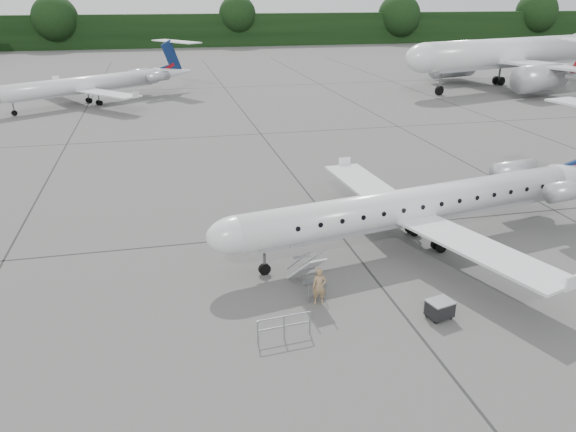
{
  "coord_description": "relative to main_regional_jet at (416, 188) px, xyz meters",
  "views": [
    {
      "loc": [
        -12.76,
        -21.36,
        12.98
      ],
      "look_at": [
        -6.75,
        4.71,
        2.3
      ],
      "focal_mm": 35.0,
      "sensor_mm": 36.0,
      "label": 1
    }
  ],
  "objects": [
    {
      "name": "treeline",
      "position": [
        -0.2,
        125.41,
        0.69
      ],
      "size": [
        260.0,
        4.0,
        8.0
      ],
      "primitive_type": "cube",
      "color": "black",
      "rests_on": "ground"
    },
    {
      "name": "bg_regional_left",
      "position": [
        -21.62,
        47.58,
        0.16
      ],
      "size": [
        32.62,
        30.64,
        6.95
      ],
      "primitive_type": null,
      "rotation": [
        0.0,
        0.0,
        0.6
      ],
      "color": "silver",
      "rests_on": "ground"
    },
    {
      "name": "safety_railing",
      "position": [
        -8.79,
        -7.19,
        -2.81
      ],
      "size": [
        2.2,
        0.3,
        1.0
      ],
      "primitive_type": null,
      "rotation": [
        0.0,
        0.0,
        0.1
      ],
      "color": "gray",
      "rests_on": "ground"
    },
    {
      "name": "passenger",
      "position": [
        -6.68,
        -4.9,
        -2.45
      ],
      "size": [
        0.71,
        0.55,
        1.72
      ],
      "primitive_type": "imported",
      "rotation": [
        0.0,
        0.0,
        -0.25
      ],
      "color": "#947551",
      "rests_on": "ground"
    },
    {
      "name": "baggage_cart",
      "position": [
        -2.0,
        -7.21,
        -2.87
      ],
      "size": [
        1.19,
        1.05,
        0.88
      ],
      "primitive_type": null,
      "rotation": [
        0.0,
        0.0,
        0.25
      ],
      "color": "black",
      "rests_on": "ground"
    },
    {
      "name": "ground",
      "position": [
        -0.2,
        -4.59,
        -3.31
      ],
      "size": [
        320.0,
        320.0,
        0.0
      ],
      "primitive_type": "plane",
      "color": "#5F5F5C",
      "rests_on": "ground"
    },
    {
      "name": "main_regional_jet",
      "position": [
        0.0,
        0.0,
        0.0
      ],
      "size": [
        28.85,
        23.08,
        6.63
      ],
      "primitive_type": null,
      "rotation": [
        0.0,
        0.0,
        0.19
      ],
      "color": "silver",
      "rests_on": "ground"
    },
    {
      "name": "bg_narrowbody",
      "position": [
        36.13,
        47.78,
        3.69
      ],
      "size": [
        45.22,
        37.73,
        14.0
      ],
      "primitive_type": null,
      "rotation": [
        0.0,
        0.0,
        0.28
      ],
      "color": "silver",
      "rests_on": "ground"
    },
    {
      "name": "airstair",
      "position": [
        -6.94,
        -3.55,
        -2.27
      ],
      "size": [
        1.29,
        2.57,
        2.08
      ],
      "primitive_type": null,
      "rotation": [
        0.0,
        0.0,
        0.19
      ],
      "color": "silver",
      "rests_on": "ground"
    }
  ]
}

